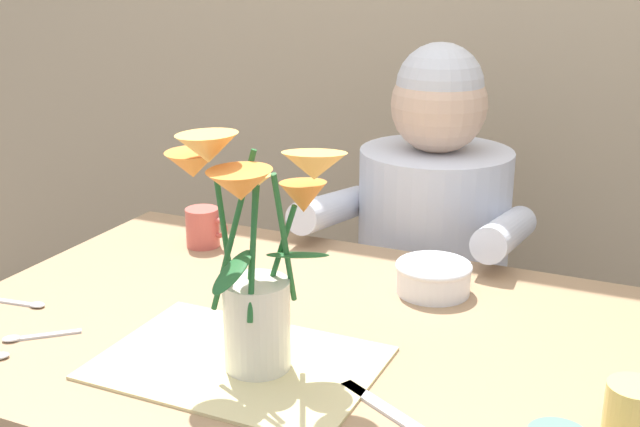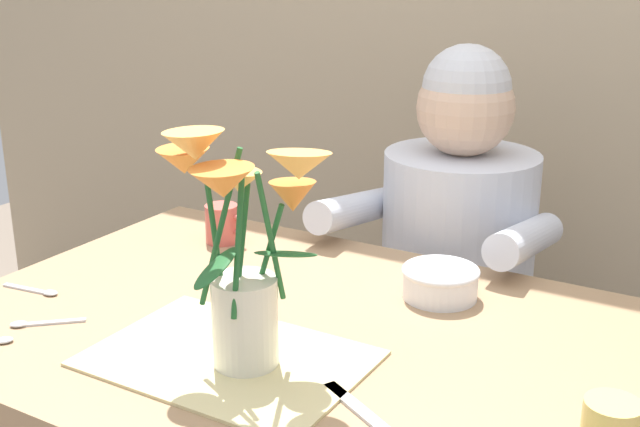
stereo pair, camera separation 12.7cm
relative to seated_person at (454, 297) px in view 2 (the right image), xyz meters
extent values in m
cube|color=#9E7A56|center=(-0.02, -0.62, 0.16)|extent=(1.20, 0.80, 0.04)
cylinder|color=#9E7A56|center=(-0.56, -0.28, -0.21)|extent=(0.06, 0.06, 0.70)
cylinder|color=silver|center=(0.00, 0.00, 0.09)|extent=(0.34, 0.34, 0.50)
sphere|color=#DBB293|center=(0.00, 0.00, 0.44)|extent=(0.21, 0.21, 0.21)
sphere|color=silver|center=(0.00, 0.00, 0.48)|extent=(0.19, 0.19, 0.19)
cylinder|color=silver|center=(-0.19, -0.14, 0.22)|extent=(0.07, 0.33, 0.12)
cylinder|color=silver|center=(0.19, -0.14, 0.22)|extent=(0.07, 0.33, 0.12)
cube|color=beige|center=(-0.06, -0.76, 0.18)|extent=(0.40, 0.28, 0.00)
cylinder|color=silver|center=(-0.03, -0.76, 0.25)|extent=(0.10, 0.10, 0.14)
cylinder|color=#23602D|center=(0.01, -0.75, 0.38)|extent=(0.01, 0.07, 0.21)
cone|color=#EFA84C|center=(0.05, -0.74, 0.49)|extent=(0.11, 0.11, 0.05)
sphere|color=#E5D14C|center=(0.05, -0.74, 0.49)|extent=(0.02, 0.02, 0.02)
cylinder|color=#23602D|center=(-0.01, -0.73, 0.35)|extent=(0.06, 0.01, 0.15)
cone|color=orange|center=(0.02, -0.71, 0.43)|extent=(0.10, 0.10, 0.05)
sphere|color=#E5D14C|center=(0.02, -0.71, 0.43)|extent=(0.02, 0.02, 0.02)
cylinder|color=#23602D|center=(-0.04, -0.75, 0.36)|extent=(0.01, 0.05, 0.17)
cone|color=#EFA84C|center=(-0.06, -0.73, 0.45)|extent=(0.09, 0.09, 0.04)
sphere|color=#E5D14C|center=(-0.06, -0.73, 0.45)|extent=(0.02, 0.02, 0.02)
cylinder|color=#23602D|center=(-0.07, -0.77, 0.38)|extent=(0.03, 0.01, 0.20)
cone|color=orange|center=(-0.12, -0.78, 0.48)|extent=(0.09, 0.09, 0.04)
sphere|color=#E5D14C|center=(-0.12, -0.78, 0.48)|extent=(0.02, 0.02, 0.02)
cylinder|color=#23602D|center=(-0.05, -0.79, 0.39)|extent=(0.07, 0.03, 0.23)
cone|color=#EFA84C|center=(-0.07, -0.81, 0.51)|extent=(0.09, 0.08, 0.04)
sphere|color=#E5D14C|center=(-0.07, -0.81, 0.52)|extent=(0.02, 0.02, 0.02)
cylinder|color=#23602D|center=(-0.02, -0.79, 0.37)|extent=(0.01, 0.05, 0.20)
cone|color=orange|center=(-0.01, -0.82, 0.47)|extent=(0.12, 0.12, 0.04)
sphere|color=#E5D14C|center=(-0.01, -0.82, 0.48)|extent=(0.02, 0.02, 0.02)
ellipsoid|color=#23602D|center=(-0.03, -0.82, 0.35)|extent=(0.04, 0.09, 0.05)
ellipsoid|color=#23602D|center=(0.02, -0.73, 0.35)|extent=(0.10, 0.08, 0.02)
cylinder|color=white|center=(0.12, -0.39, 0.20)|extent=(0.13, 0.13, 0.05)
torus|color=white|center=(0.12, -0.39, 0.23)|extent=(0.14, 0.14, 0.01)
cube|color=silver|center=(0.18, -0.80, 0.18)|extent=(0.18, 0.11, 0.00)
cylinder|color=#CC564C|center=(-0.38, -0.36, 0.22)|extent=(0.07, 0.07, 0.08)
torus|color=#CC564C|center=(-0.34, -0.36, 0.22)|extent=(0.04, 0.01, 0.04)
cube|color=silver|center=(-0.38, -0.81, 0.18)|extent=(0.08, 0.07, 0.00)
ellipsoid|color=silver|center=(-0.42, -0.85, 0.18)|extent=(0.03, 0.03, 0.01)
cube|color=silver|center=(-0.53, -0.74, 0.18)|extent=(0.10, 0.02, 0.00)
ellipsoid|color=silver|center=(-0.48, -0.73, 0.18)|extent=(0.03, 0.02, 0.01)
ellipsoid|color=silver|center=(-0.40, -0.90, 0.18)|extent=(0.03, 0.03, 0.01)
camera|label=1|loc=(0.48, -1.67, 0.76)|focal=45.07mm
camera|label=2|loc=(0.59, -1.61, 0.76)|focal=45.07mm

